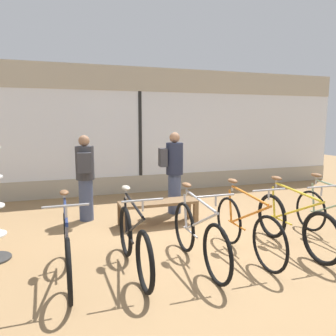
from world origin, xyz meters
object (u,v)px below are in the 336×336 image
object	(u,v)px
bicycle_center_right	(246,228)
bicycle_right	(294,223)
bicycle_far_right	(334,216)
bicycle_far_left	(67,249)
bicycle_left	(134,242)
bicycle_center_left	(198,236)
customer_near_rack	(174,170)
customer_by_window	(85,175)
display_bench	(158,205)

from	to	relation	value
bicycle_center_right	bicycle_right	xyz separation A→B (m)	(0.78, -0.01, -0.02)
bicycle_far_right	bicycle_far_left	bearing A→B (deg)	-179.67
bicycle_left	bicycle_far_right	bearing A→B (deg)	0.46
bicycle_far_left	bicycle_right	distance (m)	3.15
bicycle_center_left	customer_near_rack	xyz separation A→B (m)	(0.51, 2.39, 0.49)
bicycle_far_right	customer_near_rack	distance (m)	2.96
bicycle_center_left	customer_by_window	bearing A→B (deg)	116.21
bicycle_far_right	customer_by_window	size ratio (longest dim) A/B	1.08
bicycle_center_left	customer_near_rack	bearing A→B (deg)	77.85
bicycle_center_left	bicycle_right	bearing A→B (deg)	1.90
bicycle_far_left	customer_by_window	world-z (taller)	customer_by_window
bicycle_left	customer_near_rack	size ratio (longest dim) A/B	1.06
bicycle_right	bicycle_left	bearing A→B (deg)	178.80
bicycle_far_right	customer_by_window	world-z (taller)	customer_by_window
bicycle_far_left	bicycle_left	size ratio (longest dim) A/B	0.97
bicycle_left	display_bench	size ratio (longest dim) A/B	1.24
bicycle_center_right	customer_near_rack	distance (m)	2.39
bicycle_right	display_bench	world-z (taller)	bicycle_right
customer_by_window	bicycle_center_right	bearing A→B (deg)	-50.60
bicycle_center_left	bicycle_center_right	bearing A→B (deg)	4.94
bicycle_left	bicycle_center_right	size ratio (longest dim) A/B	1.00
bicycle_center_right	bicycle_far_left	bearing A→B (deg)	179.07
customer_by_window	bicycle_far_left	bearing A→B (deg)	-99.92
bicycle_left	bicycle_center_right	bearing A→B (deg)	-1.28
bicycle_right	customer_by_window	world-z (taller)	customer_by_window
bicycle_left	bicycle_far_right	xyz separation A→B (m)	(3.19, 0.03, 0.01)
bicycle_right	display_bench	size ratio (longest dim) A/B	1.26
customer_near_rack	bicycle_center_right	bearing A→B (deg)	-84.14
bicycle_center_left	display_bench	bearing A→B (deg)	90.10
customer_near_rack	customer_by_window	world-z (taller)	customer_near_rack
bicycle_left	display_bench	xyz separation A→B (m)	(0.83, 1.67, -0.03)
bicycle_far_left	customer_near_rack	xyz separation A→B (m)	(2.13, 2.29, 0.49)
customer_by_window	display_bench	bearing A→B (deg)	-29.60
bicycle_far_left	customer_near_rack	world-z (taller)	customer_near_rack
bicycle_far_left	bicycle_right	xyz separation A→B (m)	(3.15, -0.05, -0.00)
display_bench	customer_near_rack	size ratio (longest dim) A/B	0.85
bicycle_far_left	customer_near_rack	distance (m)	3.17
display_bench	bicycle_far_left	bearing A→B (deg)	-134.13
bicycle_center_left	bicycle_far_left	bearing A→B (deg)	176.34
bicycle_far_left	bicycle_far_right	distance (m)	3.98
bicycle_right	bicycle_far_right	world-z (taller)	bicycle_right
bicycle_center_left	bicycle_far_right	distance (m)	2.37
bicycle_right	customer_near_rack	world-z (taller)	customer_near_rack
bicycle_center_left	bicycle_far_right	size ratio (longest dim) A/B	1.00
bicycle_far_right	bicycle_left	bearing A→B (deg)	-179.54
bicycle_center_left	customer_by_window	world-z (taller)	customer_by_window
bicycle_far_left	bicycle_right	world-z (taller)	bicycle_right
bicycle_center_left	bicycle_center_right	distance (m)	0.76
bicycle_far_right	bicycle_center_right	bearing A→B (deg)	-177.83
bicycle_center_left	customer_by_window	distance (m)	2.77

